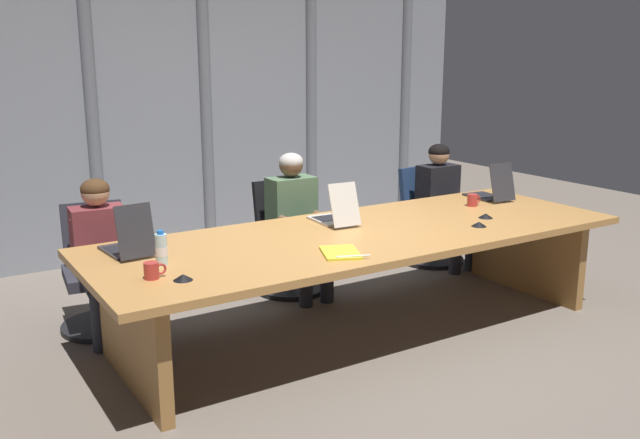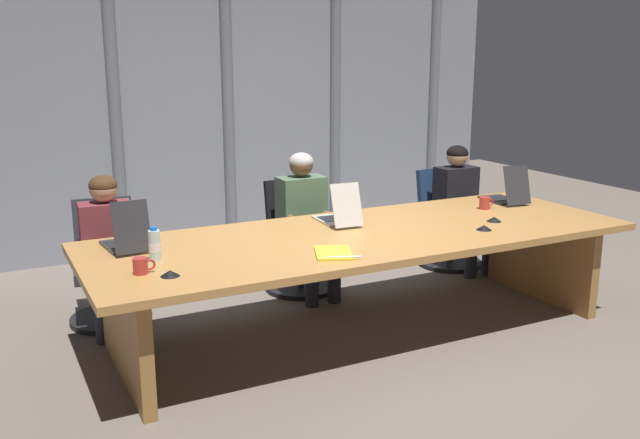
{
  "view_description": "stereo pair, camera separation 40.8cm",
  "coord_description": "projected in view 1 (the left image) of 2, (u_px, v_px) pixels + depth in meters",
  "views": [
    {
      "loc": [
        -2.75,
        -3.82,
        1.96
      ],
      "look_at": [
        -0.29,
        0.12,
        0.84
      ],
      "focal_mm": 38.84,
      "sensor_mm": 36.0,
      "label": 1
    },
    {
      "loc": [
        -2.39,
        -4.02,
        1.96
      ],
      "look_at": [
        -0.29,
        0.12,
        0.84
      ],
      "focal_mm": 38.84,
      "sensor_mm": 36.0,
      "label": 2
    }
  ],
  "objects": [
    {
      "name": "conference_mic_right_side",
      "position": [
        183.0,
        277.0,
        3.81
      ],
      "size": [
        0.11,
        0.11,
        0.03
      ],
      "primitive_type": "cone",
      "color": "black",
      "rests_on": "conference_table"
    },
    {
      "name": "laptop_center",
      "position": [
        490.0,
        192.0,
        5.91
      ],
      "size": [
        0.27,
        0.45,
        0.33
      ],
      "rotation": [
        0.0,
        0.0,
        1.47
      ],
      "color": "#2D2D33",
      "rests_on": "conference_table"
    },
    {
      "name": "coffee_mug_near",
      "position": [
        152.0,
        270.0,
        3.83
      ],
      "size": [
        0.13,
        0.08,
        0.09
      ],
      "color": "#B2332D",
      "rests_on": "conference_table"
    },
    {
      "name": "ground_plane",
      "position": [
        362.0,
        330.0,
        5.02
      ],
      "size": [
        12.4,
        12.4,
        0.0
      ],
      "primitive_type": "plane",
      "color": "#6B6056"
    },
    {
      "name": "conference_mic_left_side",
      "position": [
        479.0,
        224.0,
        4.99
      ],
      "size": [
        0.11,
        0.11,
        0.03
      ],
      "primitive_type": "cone",
      "color": "black",
      "rests_on": "conference_table"
    },
    {
      "name": "conference_mic_middle",
      "position": [
        486.0,
        216.0,
        5.24
      ],
      "size": [
        0.11,
        0.11,
        0.03
      ],
      "primitive_type": "cone",
      "color": "black",
      "rests_on": "conference_table"
    },
    {
      "name": "laptop_left_end",
      "position": [
        128.0,
        244.0,
        4.29
      ],
      "size": [
        0.26,
        0.43,
        0.34
      ],
      "rotation": [
        0.0,
        0.0,
        1.65
      ],
      "color": "#2D2D33",
      "rests_on": "conference_table"
    },
    {
      "name": "office_chair_left_mid",
      "position": [
        288.0,
        250.0,
        5.84
      ],
      "size": [
        0.6,
        0.6,
        0.92
      ],
      "rotation": [
        0.0,
        0.0,
        -1.55
      ],
      "color": "black",
      "rests_on": "ground_plane"
    },
    {
      "name": "person_center",
      "position": [
        444.0,
        198.0,
        6.46
      ],
      "size": [
        0.39,
        0.55,
        1.14
      ],
      "rotation": [
        0.0,
        0.0,
        -1.56
      ],
      "color": "black",
      "rests_on": "ground_plane"
    },
    {
      "name": "coffee_mug_far",
      "position": [
        473.0,
        200.0,
        5.65
      ],
      "size": [
        0.13,
        0.08,
        0.1
      ],
      "color": "#B2332D",
      "rests_on": "conference_table"
    },
    {
      "name": "person_left_mid",
      "position": [
        297.0,
        216.0,
        5.64
      ],
      "size": [
        0.4,
        0.55,
        1.18
      ],
      "rotation": [
        0.0,
        0.0,
        -1.56
      ],
      "color": "#4C6B4C",
      "rests_on": "ground_plane"
    },
    {
      "name": "water_bottle_primary",
      "position": [
        161.0,
        249.0,
        4.07
      ],
      "size": [
        0.07,
        0.07,
        0.21
      ],
      "color": "silver",
      "rests_on": "conference_table"
    },
    {
      "name": "curtain_backdrop",
      "position": [
        207.0,
        115.0,
        6.97
      ],
      "size": [
        6.2,
        0.17,
        2.71
      ],
      "color": "gray",
      "rests_on": "ground_plane"
    },
    {
      "name": "spiral_notepad",
      "position": [
        341.0,
        253.0,
        4.3
      ],
      "size": [
        0.32,
        0.36,
        0.03
      ],
      "rotation": [
        0.0,
        0.0,
        -0.39
      ],
      "color": "yellow",
      "rests_on": "conference_table"
    },
    {
      "name": "laptop_left_mid",
      "position": [
        334.0,
        215.0,
        5.08
      ],
      "size": [
        0.25,
        0.45,
        0.32
      ],
      "rotation": [
        0.0,
        0.0,
        1.52
      ],
      "color": "beige",
      "rests_on": "conference_table"
    },
    {
      "name": "office_chair_center",
      "position": [
        429.0,
        227.0,
        6.65
      ],
      "size": [
        0.6,
        0.61,
        0.9
      ],
      "rotation": [
        0.0,
        0.0,
        -1.4
      ],
      "color": "navy",
      "rests_on": "ground_plane"
    },
    {
      "name": "conference_table",
      "position": [
        364.0,
        251.0,
        4.88
      ],
      "size": [
        3.84,
        1.34,
        0.74
      ],
      "color": "#B77F42",
      "rests_on": "ground_plane"
    },
    {
      "name": "office_chair_left_end",
      "position": [
        100.0,
        282.0,
        5.03
      ],
      "size": [
        0.6,
        0.6,
        0.9
      ],
      "rotation": [
        0.0,
        0.0,
        -1.69
      ],
      "color": "#2D2D38",
      "rests_on": "ground_plane"
    },
    {
      "name": "person_left_end",
      "position": [
        102.0,
        248.0,
        4.83
      ],
      "size": [
        0.4,
        0.56,
        1.11
      ],
      "rotation": [
        0.0,
        0.0,
        -1.64
      ],
      "color": "brown",
      "rests_on": "ground_plane"
    }
  ]
}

